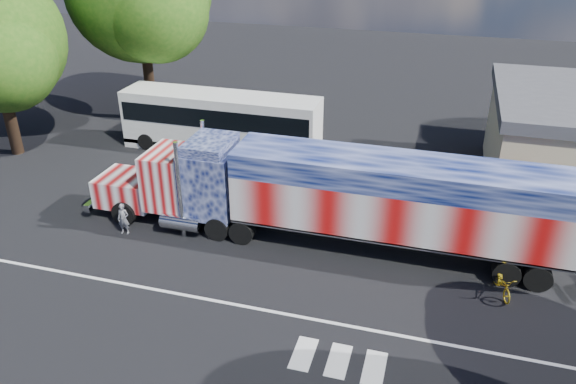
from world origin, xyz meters
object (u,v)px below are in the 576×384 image
(semi_truck, at_px, (336,195))
(bicycle, at_px, (502,283))
(coach_bus, at_px, (221,122))
(woman, at_px, (123,219))

(semi_truck, xyz_separation_m, bicycle, (7.05, -1.84, -1.92))
(semi_truck, bearing_deg, coach_bus, 135.84)
(coach_bus, xyz_separation_m, bicycle, (15.89, -10.43, -1.36))
(semi_truck, xyz_separation_m, coach_bus, (-8.84, 8.59, -0.56))
(semi_truck, distance_m, bicycle, 7.53)
(woman, height_order, bicycle, woman)
(semi_truck, height_order, woman, semi_truck)
(woman, relative_size, bicycle, 0.84)
(coach_bus, height_order, woman, coach_bus)
(coach_bus, bearing_deg, woman, -93.11)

